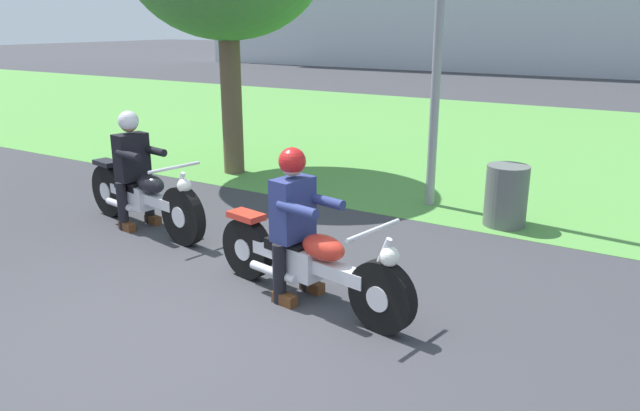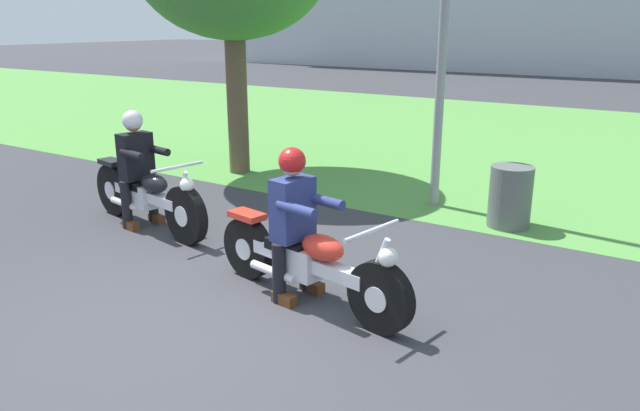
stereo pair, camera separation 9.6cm
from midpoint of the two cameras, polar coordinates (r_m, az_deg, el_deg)
The scene contains 7 objects.
ground at distance 5.18m, azimuth -13.34°, elevation -11.41°, with size 120.00×120.00×0.00m, color #38383D.
grass_verge at distance 13.47m, azimuth 17.84°, elevation 5.74°, with size 60.00×12.00×0.01m, color #549342.
motorcycle_lead at distance 5.39m, azimuth -0.61°, elevation -5.35°, with size 2.21×0.73×0.86m.
rider_lead at distance 5.36m, azimuth -1.91°, elevation -0.64°, with size 0.60×0.53×1.38m.
motorcycle_follow at distance 7.58m, azimuth -15.50°, elevation 0.84°, with size 2.23×0.72×0.89m.
rider_follow at distance 7.62m, azimuth -16.40°, elevation 4.15°, with size 0.60×0.53×1.41m.
trash_can at distance 7.75m, azimuth 17.68°, elevation 0.78°, with size 0.51×0.51×0.75m, color #595E5B.
Camera 2 is at (3.43, -3.06, 2.41)m, focal length 34.25 mm.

